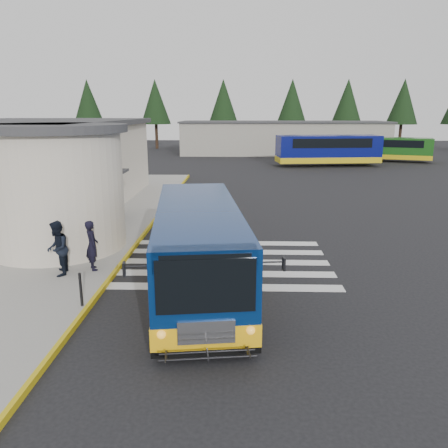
{
  "coord_description": "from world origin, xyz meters",
  "views": [
    {
      "loc": [
        0.11,
        -16.1,
        5.41
      ],
      "look_at": [
        -0.37,
        -0.5,
        1.38
      ],
      "focal_mm": 35.0,
      "sensor_mm": 36.0,
      "label": 1
    }
  ],
  "objects_px": {
    "far_bus_b": "(389,148)",
    "far_bus_a": "(328,149)",
    "bollard": "(81,290)",
    "transit_bus": "(198,251)",
    "pedestrian_a": "(92,245)",
    "pedestrian_b": "(57,249)"
  },
  "relations": [
    {
      "from": "transit_bus",
      "to": "pedestrian_b",
      "type": "xyz_separation_m",
      "value": [
        -4.69,
        0.7,
        -0.2
      ]
    },
    {
      "from": "bollard",
      "to": "far_bus_b",
      "type": "bearing_deg",
      "value": 61.12
    },
    {
      "from": "pedestrian_b",
      "to": "far_bus_a",
      "type": "relative_size",
      "value": 0.17
    },
    {
      "from": "pedestrian_a",
      "to": "bollard",
      "type": "height_order",
      "value": "pedestrian_a"
    },
    {
      "from": "bollard",
      "to": "far_bus_a",
      "type": "relative_size",
      "value": 0.09
    },
    {
      "from": "far_bus_a",
      "to": "far_bus_b",
      "type": "relative_size",
      "value": 1.16
    },
    {
      "from": "pedestrian_a",
      "to": "far_bus_b",
      "type": "xyz_separation_m",
      "value": [
        21.79,
        35.52,
        0.46
      ]
    },
    {
      "from": "transit_bus",
      "to": "bollard",
      "type": "distance_m",
      "value": 3.59
    },
    {
      "from": "pedestrian_a",
      "to": "far_bus_a",
      "type": "xyz_separation_m",
      "value": [
        14.09,
        31.0,
        0.72
      ]
    },
    {
      "from": "pedestrian_b",
      "to": "transit_bus",
      "type": "bearing_deg",
      "value": 68.65
    },
    {
      "from": "transit_bus",
      "to": "far_bus_b",
      "type": "relative_size",
      "value": 1.05
    },
    {
      "from": "pedestrian_a",
      "to": "far_bus_a",
      "type": "bearing_deg",
      "value": -53.88
    },
    {
      "from": "pedestrian_b",
      "to": "far_bus_b",
      "type": "bearing_deg",
      "value": 134.9
    },
    {
      "from": "transit_bus",
      "to": "far_bus_a",
      "type": "height_order",
      "value": "far_bus_a"
    },
    {
      "from": "transit_bus",
      "to": "bollard",
      "type": "relative_size",
      "value": 9.84
    },
    {
      "from": "bollard",
      "to": "pedestrian_a",
      "type": "bearing_deg",
      "value": 101.81
    },
    {
      "from": "pedestrian_a",
      "to": "far_bus_b",
      "type": "relative_size",
      "value": 0.19
    },
    {
      "from": "transit_bus",
      "to": "pedestrian_b",
      "type": "height_order",
      "value": "transit_bus"
    },
    {
      "from": "far_bus_b",
      "to": "far_bus_a",
      "type": "bearing_deg",
      "value": 139.03
    },
    {
      "from": "bollard",
      "to": "pedestrian_b",
      "type": "bearing_deg",
      "value": 123.76
    },
    {
      "from": "transit_bus",
      "to": "pedestrian_a",
      "type": "xyz_separation_m",
      "value": [
        -3.73,
        1.26,
        -0.25
      ]
    },
    {
      "from": "pedestrian_b",
      "to": "bollard",
      "type": "height_order",
      "value": "pedestrian_b"
    }
  ]
}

